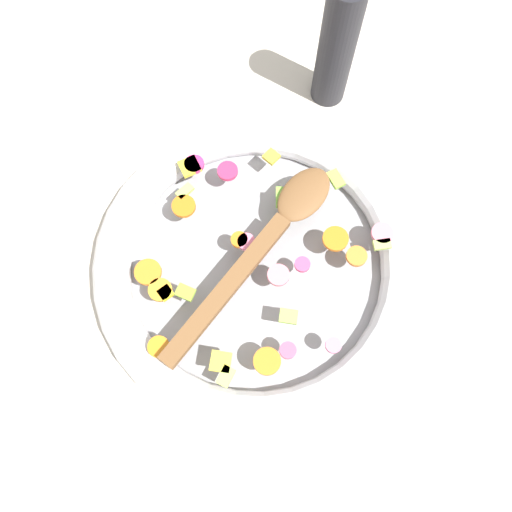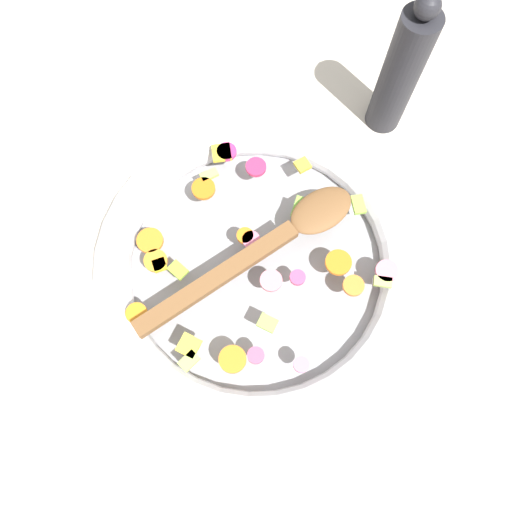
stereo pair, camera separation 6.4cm
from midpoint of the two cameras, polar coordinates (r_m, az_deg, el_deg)
The scene contains 5 objects.
ground_plane at distance 0.69m, azimuth 2.64°, elevation -1.73°, with size 4.00×4.00×0.00m, color beige.
skillet at distance 0.67m, azimuth 2.72°, elevation -1.18°, with size 0.44×0.44×0.05m.
chopped_vegetables at distance 0.64m, azimuth 1.99°, elevation -0.28°, with size 0.32×0.34×0.01m.
wooden_spoon at distance 0.64m, azimuth 4.46°, elevation 1.00°, with size 0.08×0.33×0.01m.
pepper_mill at distance 0.75m, azimuth 18.73°, elevation 18.97°, with size 0.05×0.05×0.23m.
Camera 2 is at (0.16, -0.14, 0.66)m, focal length 35.00 mm.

